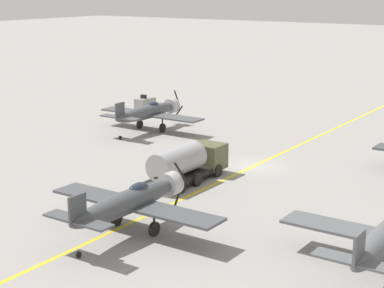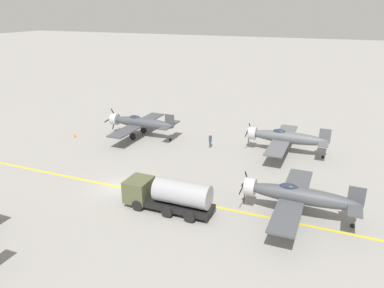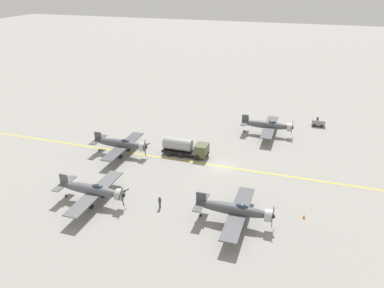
{
  "view_description": "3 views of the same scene",
  "coord_description": "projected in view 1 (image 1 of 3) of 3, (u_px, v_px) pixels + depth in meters",
  "views": [
    {
      "loc": [
        24.94,
        -45.35,
        14.69
      ],
      "look_at": [
        -0.34,
        -8.52,
        3.62
      ],
      "focal_mm": 60.0,
      "sensor_mm": 36.0,
      "label": 1
    },
    {
      "loc": [
        -28.13,
        -19.69,
        16.9
      ],
      "look_at": [
        8.55,
        -4.46,
        2.29
      ],
      "focal_mm": 35.0,
      "sensor_mm": 36.0,
      "label": 2
    },
    {
      "loc": [
        52.83,
        12.47,
        28.72
      ],
      "look_at": [
        1.35,
        -4.29,
        3.95
      ],
      "focal_mm": 35.0,
      "sensor_mm": 36.0,
      "label": 3
    }
  ],
  "objects": [
    {
      "name": "taxiway_stripe",
      "position": [
        253.0,
        166.0,
        53.52
      ],
      "size": [
        0.3,
        160.0,
        0.01
      ],
      "primitive_type": "cube",
      "color": "yellow",
      "rests_on": "ground"
    },
    {
      "name": "airplane_near_center",
      "position": [
        131.0,
        201.0,
        38.74
      ],
      "size": [
        12.0,
        9.98,
        3.65
      ],
      "rotation": [
        0.0,
        0.0,
        -0.19
      ],
      "color": "#484A4F",
      "rests_on": "ground"
    },
    {
      "name": "airplane_mid_left",
      "position": [
        149.0,
        112.0,
        66.1
      ],
      "size": [
        12.0,
        9.98,
        3.69
      ],
      "rotation": [
        0.0,
        0.0,
        0.28
      ],
      "color": "#4C4E53",
      "rests_on": "ground"
    },
    {
      "name": "tow_tractor",
      "position": [
        145.0,
        103.0,
        78.23
      ],
      "size": [
        1.57,
        2.6,
        1.79
      ],
      "color": "gray",
      "rests_on": "ground"
    },
    {
      "name": "ground_plane",
      "position": [
        253.0,
        166.0,
        53.52
      ],
      "size": [
        400.0,
        400.0,
        0.0
      ],
      "primitive_type": "plane",
      "color": "gray"
    },
    {
      "name": "fuel_tanker",
      "position": [
        188.0,
        163.0,
        49.01
      ],
      "size": [
        2.67,
        8.0,
        2.98
      ],
      "color": "black",
      "rests_on": "ground"
    }
  ]
}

